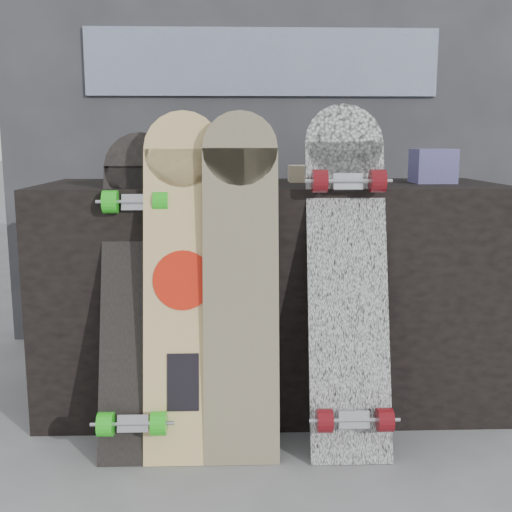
{
  "coord_description": "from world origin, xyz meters",
  "views": [
    {
      "loc": [
        -0.13,
        -1.77,
        0.95
      ],
      "look_at": [
        -0.06,
        0.2,
        0.59
      ],
      "focal_mm": 45.0,
      "sensor_mm": 36.0,
      "label": 1
    }
  ],
  "objects_px": {
    "vendor_table": "(271,293)",
    "longboard_cascadia": "(348,273)",
    "longboard_geisha": "(183,275)",
    "longboard_celtic": "(241,276)",
    "skateboard_dark": "(137,288)"
  },
  "relations": [
    {
      "from": "vendor_table",
      "to": "longboard_celtic",
      "type": "relative_size",
      "value": 1.54
    },
    {
      "from": "skateboard_dark",
      "to": "longboard_cascadia",
      "type": "bearing_deg",
      "value": -1.69
    },
    {
      "from": "longboard_cascadia",
      "to": "skateboard_dark",
      "type": "xyz_separation_m",
      "value": [
        -0.64,
        0.02,
        -0.05
      ]
    },
    {
      "from": "vendor_table",
      "to": "longboard_cascadia",
      "type": "bearing_deg",
      "value": -59.87
    },
    {
      "from": "vendor_table",
      "to": "longboard_celtic",
      "type": "height_order",
      "value": "longboard_celtic"
    },
    {
      "from": "vendor_table",
      "to": "longboard_cascadia",
      "type": "distance_m",
      "value": 0.45
    },
    {
      "from": "longboard_geisha",
      "to": "longboard_cascadia",
      "type": "xyz_separation_m",
      "value": [
        0.5,
        0.01,
        0.0
      ]
    },
    {
      "from": "vendor_table",
      "to": "longboard_geisha",
      "type": "xyz_separation_m",
      "value": [
        -0.29,
        -0.38,
        0.15
      ]
    },
    {
      "from": "longboard_celtic",
      "to": "vendor_table",
      "type": "bearing_deg",
      "value": 74.36
    },
    {
      "from": "longboard_cascadia",
      "to": "skateboard_dark",
      "type": "bearing_deg",
      "value": 178.31
    },
    {
      "from": "longboard_geisha",
      "to": "skateboard_dark",
      "type": "height_order",
      "value": "longboard_geisha"
    },
    {
      "from": "longboard_geisha",
      "to": "longboard_cascadia",
      "type": "distance_m",
      "value": 0.5
    },
    {
      "from": "longboard_geisha",
      "to": "longboard_cascadia",
      "type": "bearing_deg",
      "value": 1.53
    },
    {
      "from": "longboard_celtic",
      "to": "longboard_cascadia",
      "type": "distance_m",
      "value": 0.33
    },
    {
      "from": "vendor_table",
      "to": "longboard_cascadia",
      "type": "height_order",
      "value": "longboard_cascadia"
    }
  ]
}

